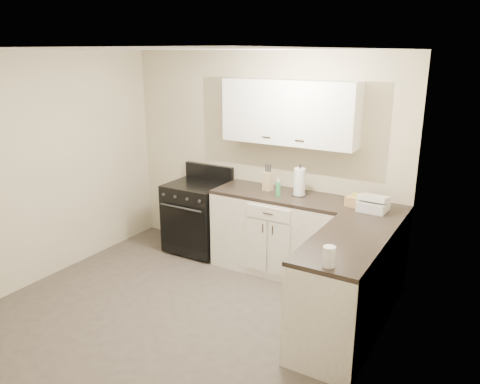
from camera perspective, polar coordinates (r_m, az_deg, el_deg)
The scene contains 19 objects.
floor at distance 4.73m, azimuth -8.34°, elevation -15.10°, with size 3.60×3.60×0.00m, color #473F38.
ceiling at distance 4.02m, azimuth -9.90°, elevation 16.78°, with size 3.60×3.60×0.00m, color white.
wall_back at distance 5.66m, azimuth 2.56°, elevation 4.18°, with size 3.60×3.60×0.00m, color beige.
wall_right at distance 3.41m, azimuth 15.16°, elevation -5.03°, with size 3.60×3.60×0.00m, color beige.
wall_left at distance 5.50m, azimuth -23.75°, elevation 2.38°, with size 3.60×3.60×0.00m, color beige.
base_cabinets_back at distance 5.46m, azimuth 4.91°, elevation -5.15°, with size 1.55×0.60×0.90m, color white.
base_cabinets_right at distance 4.56m, azimuth 13.69°, elevation -10.23°, with size 0.60×1.90×0.90m, color white.
countertop_back at distance 5.30m, azimuth 5.04°, elevation -0.43°, with size 1.55×0.60×0.04m, color black.
countertop_right at distance 4.37m, azimuth 14.11°, elevation -4.72°, with size 0.60×1.90×0.04m, color black.
upper_cabinets at distance 5.24m, azimuth 6.02°, elevation 9.64°, with size 1.55×0.30×0.70m, color white.
stove at distance 5.99m, azimuth -5.26°, elevation -3.03°, with size 0.71×0.61×0.86m, color black.
knife_block at distance 5.39m, azimuth 3.42°, elevation 1.33°, with size 0.10×0.09×0.22m, color #D8BE85.
paper_towel at distance 5.22m, azimuth 7.27°, elevation 1.21°, with size 0.13×0.13×0.31m, color white.
soap_bottle at distance 5.20m, azimuth 4.68°, elevation 0.38°, with size 0.05×0.05×0.16m, color #3B9A54.
wicker_basket at distance 4.98m, azimuth 14.71°, elevation -1.20°, with size 0.31×0.21×0.10m, color tan.
countertop_grill at distance 4.90m, azimuth 15.92°, elevation -1.62°, with size 0.28×0.26×0.10m, color silver.
glass_jar at distance 3.57m, azimuth 10.79°, elevation -7.74°, with size 0.10×0.10×0.16m, color silver.
oven_mitt_near at distance 4.05m, azimuth 6.26°, elevation -12.63°, with size 0.02×0.14×0.24m, color black.
oven_mitt_far at distance 4.47m, azimuth 9.17°, elevation -9.21°, with size 0.02×0.17×0.30m, color black.
Camera 1 is at (2.58, -3.08, 2.48)m, focal length 35.00 mm.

